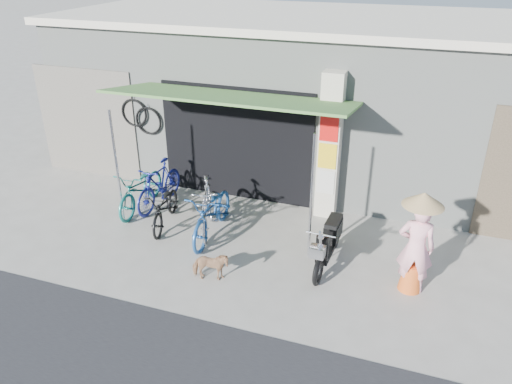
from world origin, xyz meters
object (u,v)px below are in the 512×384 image
(bike_black, at_px, (166,207))
(bike_teal, at_px, (141,189))
(bike_silver, at_px, (207,207))
(street_dog, at_px, (210,267))
(bike_blue, at_px, (159,185))
(moped, at_px, (329,242))
(bike_navy, at_px, (213,213))
(nun, at_px, (416,244))

(bike_black, bearing_deg, bike_teal, 138.56)
(bike_silver, xyz_separation_m, street_dog, (0.74, -1.50, -0.25))
(bike_blue, bearing_deg, bike_silver, -20.16)
(moped, bearing_deg, bike_teal, 172.92)
(bike_teal, distance_m, street_dog, 3.06)
(bike_blue, distance_m, street_dog, 3.00)
(bike_teal, bearing_deg, bike_silver, -14.88)
(bike_navy, relative_size, moped, 1.12)
(street_dog, bearing_deg, moped, -72.37)
(moped, bearing_deg, bike_blue, 168.78)
(bike_navy, relative_size, street_dog, 2.96)
(street_dog, height_order, moped, moped)
(bike_blue, height_order, moped, bike_blue)
(bike_black, relative_size, street_dog, 2.43)
(moped, distance_m, nun, 1.52)
(moped, bearing_deg, street_dog, -144.35)
(bike_blue, distance_m, bike_black, 0.88)
(bike_teal, bearing_deg, street_dog, -40.39)
(bike_teal, xyz_separation_m, nun, (5.61, -1.00, 0.41))
(bike_black, bearing_deg, bike_navy, -15.16)
(bike_navy, bearing_deg, moped, -8.64)
(bike_teal, bearing_deg, nun, -12.91)
(street_dog, bearing_deg, nun, -90.11)
(bike_blue, relative_size, nun, 0.94)
(street_dog, relative_size, nun, 0.36)
(bike_blue, bearing_deg, bike_black, -49.79)
(bike_teal, xyz_separation_m, bike_silver, (1.68, -0.36, 0.05))
(bike_teal, height_order, bike_black, bike_teal)
(bike_silver, bearing_deg, bike_navy, -59.07)
(bike_navy, xyz_separation_m, street_dog, (0.54, -1.35, -0.23))
(bike_black, xyz_separation_m, nun, (4.78, -0.54, 0.47))
(moped, xyz_separation_m, nun, (1.43, -0.27, 0.44))
(bike_teal, height_order, bike_blue, bike_blue)
(bike_silver, relative_size, bike_navy, 0.91)
(street_dog, xyz_separation_m, moped, (1.76, 1.14, 0.17))
(bike_navy, bearing_deg, bike_blue, 151.02)
(nun, bearing_deg, bike_silver, -10.95)
(bike_teal, relative_size, bike_black, 1.15)
(bike_black, xyz_separation_m, street_dog, (1.59, -1.40, -0.14))
(moped, bearing_deg, bike_silver, 174.42)
(bike_teal, distance_m, bike_black, 0.95)
(bike_black, bearing_deg, nun, -18.67)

